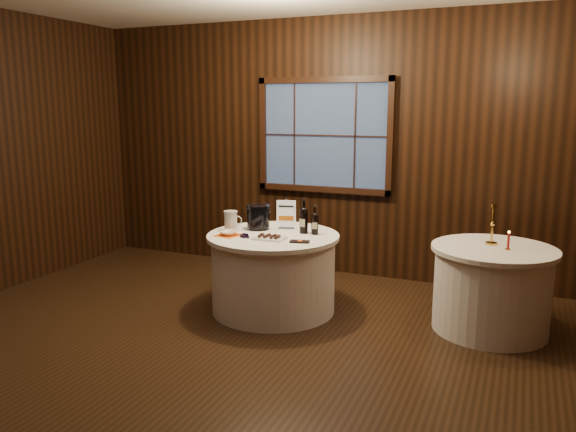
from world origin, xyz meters
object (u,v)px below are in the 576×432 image
at_px(side_table, 491,289).
at_px(ice_bucket, 258,217).
at_px(main_table, 273,272).
at_px(chocolate_plate, 270,237).
at_px(chocolate_box, 300,242).
at_px(cracker_bowl, 228,233).
at_px(sign_stand, 286,219).
at_px(port_bottle_left, 304,218).
at_px(port_bottle_right, 315,222).
at_px(brass_candlestick, 492,230).
at_px(red_candle, 508,242).
at_px(glass_pitcher, 231,221).
at_px(grape_bunch, 246,235).

relative_size(side_table, ice_bucket, 4.40).
bearing_deg(main_table, chocolate_plate, -74.70).
bearing_deg(ice_bucket, main_table, -32.54).
height_order(chocolate_box, cracker_bowl, cracker_bowl).
height_order(sign_stand, chocolate_box, sign_stand).
bearing_deg(chocolate_plate, port_bottle_left, 61.19).
bearing_deg(chocolate_box, port_bottle_right, 75.19).
distance_m(sign_stand, brass_candlestick, 1.94).
bearing_deg(chocolate_box, chocolate_plate, 166.10).
height_order(port_bottle_right, brass_candlestick, brass_candlestick).
bearing_deg(side_table, brass_candlestick, 109.36).
relative_size(side_table, port_bottle_left, 3.19).
distance_m(sign_stand, port_bottle_left, 0.24).
height_order(main_table, ice_bucket, ice_bucket).
distance_m(main_table, red_candle, 2.17).
bearing_deg(sign_stand, port_bottle_left, -36.86).
relative_size(sign_stand, port_bottle_left, 0.91).
relative_size(sign_stand, brass_candlestick, 0.84).
relative_size(port_bottle_left, brass_candlestick, 0.92).
relative_size(chocolate_box, glass_pitcher, 0.90).
bearing_deg(grape_bunch, side_table, 13.32).
bearing_deg(grape_bunch, cracker_bowl, 177.62).
xyz_separation_m(port_bottle_right, red_candle, (1.74, 0.08, -0.05)).
xyz_separation_m(main_table, cracker_bowl, (-0.38, -0.21, 0.41)).
bearing_deg(cracker_bowl, grape_bunch, -2.38).
xyz_separation_m(main_table, chocolate_box, (0.36, -0.20, 0.39)).
distance_m(port_bottle_left, chocolate_box, 0.41).
bearing_deg(sign_stand, chocolate_box, -70.59).
xyz_separation_m(chocolate_plate, chocolate_box, (0.30, -0.01, -0.01)).
bearing_deg(grape_bunch, port_bottle_right, 33.90).
height_order(port_bottle_left, cracker_bowl, port_bottle_left).
xyz_separation_m(side_table, port_bottle_right, (-1.63, -0.14, 0.50)).
bearing_deg(red_candle, ice_bucket, -177.89).
height_order(port_bottle_left, port_bottle_right, port_bottle_left).
bearing_deg(main_table, grape_bunch, -130.38).
xyz_separation_m(port_bottle_left, chocolate_plate, (-0.20, -0.36, -0.13)).
xyz_separation_m(side_table, chocolate_box, (-1.64, -0.50, 0.39)).
xyz_separation_m(sign_stand, red_candle, (2.08, -0.01, -0.04)).
height_order(glass_pitcher, cracker_bowl, glass_pitcher).
height_order(main_table, grape_bunch, grape_bunch).
bearing_deg(red_candle, chocolate_plate, -168.17).
bearing_deg(grape_bunch, sign_stand, 65.03).
height_order(cracker_bowl, red_candle, red_candle).
bearing_deg(chocolate_box, port_bottle_left, 93.08).
bearing_deg(glass_pitcher, red_candle, -13.78).
relative_size(chocolate_box, grape_bunch, 1.04).
xyz_separation_m(side_table, red_candle, (0.11, -0.07, 0.45)).
height_order(sign_stand, red_candle, sign_stand).
xyz_separation_m(ice_bucket, cracker_bowl, (-0.14, -0.36, -0.11)).
bearing_deg(port_bottle_left, brass_candlestick, 9.95).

